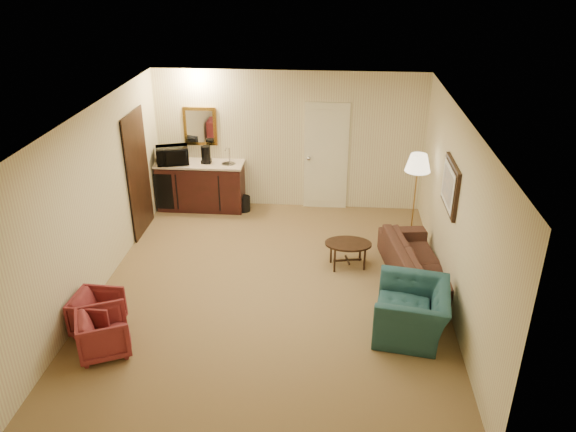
% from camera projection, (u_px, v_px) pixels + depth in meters
% --- Properties ---
extents(ground, '(6.00, 6.00, 0.00)m').
position_uv_depth(ground, '(272.00, 288.00, 8.28)').
color(ground, olive).
rests_on(ground, ground).
extents(room_walls, '(5.02, 6.01, 2.61)m').
position_uv_depth(room_walls, '(270.00, 161.00, 8.24)').
color(room_walls, beige).
rests_on(room_walls, ground).
extents(wetbar_cabinet, '(1.64, 0.58, 0.92)m').
position_uv_depth(wetbar_cabinet, '(201.00, 186.00, 10.65)').
color(wetbar_cabinet, '#331110').
rests_on(wetbar_cabinet, ground).
extents(sofa, '(0.88, 2.03, 0.77)m').
position_uv_depth(sofa, '(418.00, 256.00, 8.36)').
color(sofa, black).
rests_on(sofa, ground).
extents(teal_armchair, '(0.82, 1.13, 0.90)m').
position_uv_depth(teal_armchair, '(412.00, 303.00, 7.14)').
color(teal_armchair, '#1F444E').
rests_on(teal_armchair, ground).
extents(rose_chair_near, '(0.56, 0.59, 0.59)m').
position_uv_depth(rose_chair_near, '(97.00, 311.00, 7.26)').
color(rose_chair_near, maroon).
rests_on(rose_chair_near, ground).
extents(rose_chair_far, '(0.76, 0.77, 0.61)m').
position_uv_depth(rose_chair_far, '(104.00, 331.00, 6.85)').
color(rose_chair_far, maroon).
rests_on(rose_chair_far, ground).
extents(coffee_table, '(0.81, 0.63, 0.42)m').
position_uv_depth(coffee_table, '(348.00, 254.00, 8.77)').
color(coffee_table, black).
rests_on(coffee_table, ground).
extents(floor_lamp, '(0.47, 0.47, 1.57)m').
position_uv_depth(floor_lamp, '(414.00, 199.00, 9.30)').
color(floor_lamp, '#B6853C').
rests_on(floor_lamp, ground).
extents(waste_bin, '(0.26, 0.26, 0.29)m').
position_uv_depth(waste_bin, '(244.00, 204.00, 10.66)').
color(waste_bin, black).
rests_on(waste_bin, ground).
extents(microwave, '(0.65, 0.49, 0.39)m').
position_uv_depth(microwave, '(172.00, 153.00, 10.34)').
color(microwave, black).
rests_on(microwave, wetbar_cabinet).
extents(coffee_maker, '(0.21, 0.21, 0.32)m').
position_uv_depth(coffee_maker, '(206.00, 155.00, 10.38)').
color(coffee_maker, black).
rests_on(coffee_maker, wetbar_cabinet).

